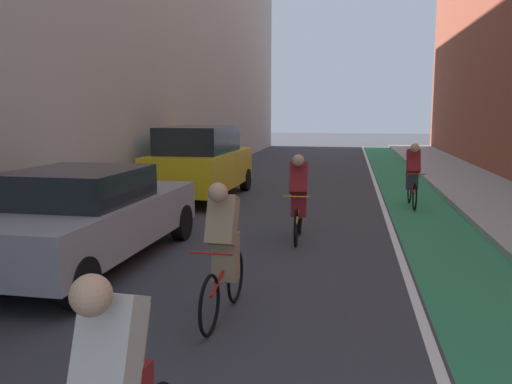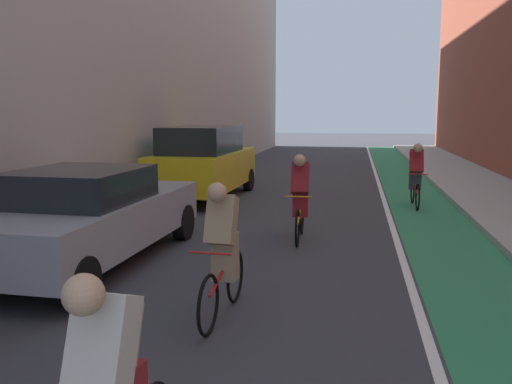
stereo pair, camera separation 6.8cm
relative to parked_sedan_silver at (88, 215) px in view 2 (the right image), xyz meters
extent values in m
plane|color=#38383D|center=(2.76, 6.74, -0.79)|extent=(89.11, 89.11, 0.00)
cube|color=#2D8451|center=(5.78, 8.74, -0.79)|extent=(1.60, 40.51, 0.00)
cube|color=white|center=(4.88, 8.74, -0.79)|extent=(0.12, 40.51, 0.00)
cube|color=#A8A59E|center=(7.89, 8.74, -0.72)|extent=(2.62, 40.51, 0.14)
cube|color=#9EA0A8|center=(0.00, 0.05, -0.11)|extent=(2.05, 4.80, 0.70)
cube|color=black|center=(-0.01, -0.19, 0.47)|extent=(1.75, 2.04, 0.55)
cylinder|color=black|center=(-0.83, 1.90, -0.46)|extent=(0.24, 0.67, 0.66)
cylinder|color=black|center=(0.93, 1.85, -0.46)|extent=(0.24, 0.67, 0.66)
cylinder|color=black|center=(0.83, -1.80, -0.46)|extent=(0.24, 0.67, 0.66)
cube|color=yellow|center=(0.00, 6.58, 0.02)|extent=(2.01, 4.52, 0.95)
cube|color=black|center=(-0.01, 6.35, 0.82)|extent=(1.73, 2.73, 0.75)
cylinder|color=black|center=(-0.79, 8.28, -0.46)|extent=(0.24, 0.67, 0.66)
cylinder|color=black|center=(0.91, 8.23, -0.46)|extent=(0.24, 0.67, 0.66)
cylinder|color=black|center=(-0.90, 4.93, -0.46)|extent=(0.24, 0.67, 0.66)
cylinder|color=black|center=(0.80, 4.87, -0.46)|extent=(0.24, 0.67, 0.66)
cube|color=beige|center=(2.73, -4.99, 0.34)|extent=(0.35, 0.42, 0.60)
sphere|color=tan|center=(2.72, -5.15, 0.68)|extent=(0.22, 0.22, 0.22)
cube|color=tan|center=(2.74, -4.87, 0.36)|extent=(0.28, 0.29, 0.39)
torus|color=black|center=(2.56, -2.26, -0.45)|extent=(0.08, 0.67, 0.67)
torus|color=black|center=(2.62, -1.21, -0.45)|extent=(0.08, 0.67, 0.67)
cylinder|color=red|center=(2.59, -1.73, -0.23)|extent=(0.09, 0.96, 0.33)
cylinder|color=red|center=(2.60, -1.55, -0.15)|extent=(0.04, 0.12, 0.55)
cylinder|color=red|center=(2.56, -2.18, 0.10)|extent=(0.48, 0.05, 0.02)
cube|color=tan|center=(2.60, -1.63, -0.08)|extent=(0.29, 0.26, 0.56)
cube|color=tan|center=(2.59, -1.75, 0.38)|extent=(0.34, 0.42, 0.60)
sphere|color=tan|center=(2.58, -1.91, 0.72)|extent=(0.22, 0.22, 0.22)
cube|color=tan|center=(2.59, -1.63, 0.40)|extent=(0.27, 0.29, 0.39)
torus|color=black|center=(3.10, 1.66, -0.44)|extent=(0.06, 0.69, 0.69)
torus|color=black|center=(3.07, 2.71, -0.44)|extent=(0.06, 0.69, 0.69)
cylinder|color=gold|center=(3.09, 2.19, -0.22)|extent=(0.06, 0.96, 0.33)
cylinder|color=gold|center=(3.08, 2.37, -0.14)|extent=(0.04, 0.12, 0.55)
cylinder|color=gold|center=(3.10, 1.74, 0.11)|extent=(0.48, 0.04, 0.02)
cube|color=maroon|center=(3.08, 2.29, -0.07)|extent=(0.29, 0.25, 0.56)
cube|color=maroon|center=(3.09, 2.17, 0.39)|extent=(0.33, 0.41, 0.60)
sphere|color=tan|center=(3.09, 2.01, 0.73)|extent=(0.22, 0.22, 0.22)
cube|color=tan|center=(3.08, 2.29, 0.41)|extent=(0.27, 0.28, 0.39)
torus|color=black|center=(5.58, 5.68, -0.46)|extent=(0.05, 0.66, 0.66)
torus|color=black|center=(5.57, 6.73, -0.46)|extent=(0.05, 0.66, 0.66)
cylinder|color=red|center=(5.58, 6.21, -0.24)|extent=(0.05, 0.96, 0.33)
cylinder|color=red|center=(5.57, 6.39, -0.16)|extent=(0.04, 0.12, 0.55)
cylinder|color=red|center=(5.58, 5.76, 0.09)|extent=(0.48, 0.03, 0.02)
cube|color=#333842|center=(5.58, 6.31, -0.09)|extent=(0.28, 0.24, 0.56)
cube|color=maroon|center=(5.58, 6.19, 0.37)|extent=(0.32, 0.40, 0.60)
sphere|color=tan|center=(5.58, 6.03, 0.71)|extent=(0.22, 0.22, 0.22)
camera|label=1|loc=(3.99, -7.56, 1.61)|focal=37.51mm
camera|label=2|loc=(4.06, -7.55, 1.61)|focal=37.51mm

